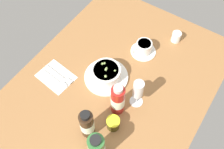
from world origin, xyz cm
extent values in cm
cube|color=#9E6B3D|center=(0.00, 0.00, -1.50)|extent=(110.00, 84.00, 3.00)
cylinder|color=white|center=(0.68, -5.00, 0.60)|extent=(20.82, 20.82, 1.20)
cylinder|color=white|center=(0.68, -5.00, 4.06)|extent=(13.59, 13.59, 5.72)
cylinder|color=beige|center=(0.68, -5.00, 6.12)|extent=(11.69, 11.69, 1.60)
sphere|color=#85A256|center=(0.75, -4.95, 7.02)|extent=(1.29, 1.29, 1.29)
sphere|color=#85A256|center=(0.22, -5.17, 7.02)|extent=(1.11, 1.11, 1.11)
sphere|color=#85A256|center=(3.85, -3.03, 7.02)|extent=(1.30, 1.30, 1.30)
sphere|color=#85A256|center=(-1.81, -7.45, 7.02)|extent=(1.09, 1.09, 1.09)
sphere|color=#85A256|center=(-1.02, -8.11, 7.02)|extent=(1.22, 1.22, 1.22)
sphere|color=#85A256|center=(-1.08, -1.24, 7.02)|extent=(0.98, 0.98, 0.98)
cube|color=white|center=(13.55, -25.33, 0.15)|extent=(14.58, 18.14, 0.30)
cube|color=silver|center=(12.35, -26.33, 0.55)|extent=(2.79, 14.05, 0.50)
cube|color=silver|center=(12.35, -18.53, 0.55)|extent=(2.60, 3.83, 0.40)
cube|color=silver|center=(15.15, -26.33, 0.55)|extent=(2.48, 13.03, 0.50)
ellipsoid|color=silver|center=(15.15, -19.33, 0.60)|extent=(2.40, 4.00, 0.60)
cylinder|color=white|center=(-22.64, 1.85, 0.45)|extent=(12.81, 12.81, 0.90)
cylinder|color=white|center=(-22.64, 1.85, 3.80)|extent=(7.84, 7.84, 5.80)
cylinder|color=#3C1C10|center=(-22.64, 1.85, 6.20)|extent=(6.66, 6.66, 1.00)
torus|color=white|center=(-18.34, -0.54, 4.09)|extent=(3.53, 2.45, 3.60)
cylinder|color=white|center=(-38.44, 12.12, 2.74)|extent=(4.69, 4.69, 5.48)
cone|color=white|center=(-36.33, 12.01, 4.82)|extent=(2.33, 1.76, 2.32)
cylinder|color=white|center=(3.68, 13.37, 0.20)|extent=(5.98, 5.98, 0.40)
cylinder|color=white|center=(3.68, 13.37, 3.57)|extent=(0.80, 0.80, 6.34)
cylinder|color=white|center=(3.68, 13.37, 11.24)|extent=(4.51, 4.51, 9.01)
cylinder|color=#EBEAC8|center=(3.68, 13.37, 9.89)|extent=(3.70, 3.70, 5.41)
cylinder|color=#342F0B|center=(19.19, 11.14, 2.57)|extent=(5.43, 5.43, 5.13)
cylinder|color=yellow|center=(19.19, 11.14, 5.53)|extent=(5.71, 5.71, 0.80)
cylinder|color=#337233|center=(32.34, 12.36, 7.75)|extent=(6.40, 6.40, 15.49)
cylinder|color=white|center=(32.34, 12.36, 7.44)|extent=(6.53, 6.53, 5.89)
cylinder|color=black|center=(32.34, 12.36, 16.22)|extent=(4.16, 4.16, 1.45)
cylinder|color=#B21E19|center=(11.41, 8.29, 8.41)|extent=(5.84, 5.84, 16.82)
cylinder|color=#EBEBCD|center=(11.41, 8.29, 8.07)|extent=(5.96, 5.96, 6.39)
cylinder|color=silver|center=(11.41, 8.29, 17.84)|extent=(3.80, 3.80, 2.04)
cylinder|color=#382314|center=(26.97, 3.92, 7.81)|extent=(5.64, 5.64, 15.63)
cylinder|color=#E6F0CD|center=(26.97, 3.92, 7.50)|extent=(5.75, 5.75, 5.94)
cylinder|color=black|center=(26.97, 3.92, 16.70)|extent=(3.66, 3.66, 2.14)
camera|label=1|loc=(53.75, 33.55, 105.32)|focal=41.73mm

